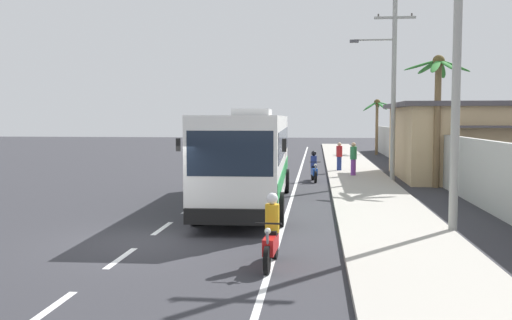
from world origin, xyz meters
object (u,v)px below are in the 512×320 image
(motorcycle_trailing, at_px, (271,236))
(pedestrian_near_kerb, at_px, (339,156))
(motorcycle_beside_bus, at_px, (314,169))
(pedestrian_midwalk, at_px, (353,158))
(palm_second, at_px, (377,113))
(utility_pole_mid, at_px, (392,84))
(coach_bus_foreground, at_px, (249,155))
(palm_nearest, at_px, (438,93))
(utility_pole_nearest, at_px, (456,77))

(motorcycle_trailing, height_order, pedestrian_near_kerb, pedestrian_near_kerb)
(motorcycle_beside_bus, xyz_separation_m, pedestrian_midwalk, (2.13, 1.96, 0.44))
(motorcycle_trailing, height_order, palm_second, palm_second)
(utility_pole_mid, height_order, palm_second, utility_pole_mid)
(motorcycle_trailing, bearing_deg, palm_second, 80.85)
(pedestrian_midwalk, bearing_deg, utility_pole_mid, 116.15)
(pedestrian_midwalk, distance_m, palm_second, 20.44)
(coach_bus_foreground, height_order, utility_pole_mid, utility_pole_mid)
(coach_bus_foreground, xyz_separation_m, utility_pole_mid, (6.29, 8.33, 3.07))
(pedestrian_near_kerb, relative_size, palm_second, 0.34)
(pedestrian_near_kerb, xyz_separation_m, palm_second, (3.95, 17.00, 2.69))
(pedestrian_midwalk, xyz_separation_m, palm_nearest, (3.59, -4.00, 3.33))
(motorcycle_beside_bus, relative_size, utility_pole_nearest, 0.23)
(pedestrian_midwalk, relative_size, palm_nearest, 0.29)
(utility_pole_mid, xyz_separation_m, palm_second, (1.53, 21.91, -1.27))
(palm_second, bearing_deg, utility_pole_mid, -93.99)
(pedestrian_midwalk, bearing_deg, pedestrian_near_kerb, -94.57)
(motorcycle_trailing, xyz_separation_m, palm_second, (6.29, 39.05, 3.04))
(coach_bus_foreground, height_order, motorcycle_trailing, coach_bus_foreground)
(pedestrian_midwalk, height_order, palm_second, palm_second)
(utility_pole_mid, bearing_deg, utility_pole_nearest, -89.80)
(motorcycle_beside_bus, relative_size, motorcycle_trailing, 1.00)
(motorcycle_beside_bus, bearing_deg, motorcycle_trailing, -92.89)
(motorcycle_trailing, bearing_deg, pedestrian_midwalk, 81.06)
(coach_bus_foreground, bearing_deg, motorcycle_beside_bus, 73.93)
(motorcycle_beside_bus, bearing_deg, pedestrian_midwalk, 42.54)
(coach_bus_foreground, bearing_deg, utility_pole_mid, 52.96)
(palm_nearest, bearing_deg, motorcycle_trailing, -113.66)
(pedestrian_midwalk, xyz_separation_m, palm_second, (3.30, 20.01, 2.61))
(coach_bus_foreground, height_order, pedestrian_midwalk, coach_bus_foreground)
(palm_second, bearing_deg, pedestrian_midwalk, -99.36)
(utility_pole_mid, relative_size, palm_second, 1.88)
(utility_pole_nearest, bearing_deg, motorcycle_trailing, -140.94)
(utility_pole_nearest, distance_m, utility_pole_mid, 13.25)
(utility_pole_nearest, xyz_separation_m, palm_nearest, (1.78, 11.13, 0.02))
(utility_pole_nearest, bearing_deg, utility_pole_mid, 90.20)
(coach_bus_foreground, distance_m, motorcycle_trailing, 9.02)
(motorcycle_beside_bus, height_order, motorcycle_trailing, motorcycle_trailing)
(motorcycle_beside_bus, xyz_separation_m, utility_pole_nearest, (3.95, -13.18, 3.75))
(coach_bus_foreground, height_order, pedestrian_near_kerb, coach_bus_foreground)
(motorcycle_beside_bus, xyz_separation_m, palm_second, (5.43, 21.96, 3.05))
(utility_pole_nearest, distance_m, palm_second, 35.18)
(motorcycle_beside_bus, xyz_separation_m, motorcycle_trailing, (-0.86, -17.09, 0.01))
(palm_second, bearing_deg, palm_nearest, -89.29)
(motorcycle_trailing, height_order, utility_pole_nearest, utility_pole_nearest)
(coach_bus_foreground, height_order, palm_second, palm_second)
(palm_second, bearing_deg, utility_pole_nearest, -92.41)
(palm_second, bearing_deg, motorcycle_trailing, -99.15)
(motorcycle_beside_bus, distance_m, palm_nearest, 7.15)
(palm_nearest, bearing_deg, palm_second, 90.71)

